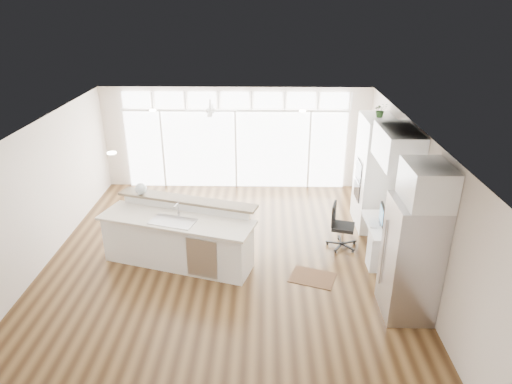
{
  "coord_description": "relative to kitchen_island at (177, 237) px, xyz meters",
  "views": [
    {
      "loc": [
        0.77,
        -7.61,
        4.89
      ],
      "look_at": [
        0.6,
        0.6,
        1.29
      ],
      "focal_mm": 32.0,
      "sensor_mm": 36.0,
      "label": 1
    }
  ],
  "objects": [
    {
      "name": "fridge_cabinet",
      "position": [
        4.07,
        -1.38,
        1.71
      ],
      "size": [
        0.64,
        0.9,
        0.6
      ],
      "primitive_type": "cube",
      "color": "white",
      "rests_on": "wall_right"
    },
    {
      "name": "monitor",
      "position": [
        3.95,
        0.27,
        0.37
      ],
      "size": [
        0.13,
        0.49,
        0.41
      ],
      "primitive_type": "cube",
      "rotation": [
        0.0,
        0.0,
        -0.1
      ],
      "color": "black",
      "rests_on": "desk_nook"
    },
    {
      "name": "ceiling",
      "position": [
        0.9,
        -0.03,
        2.11
      ],
      "size": [
        7.0,
        8.0,
        0.02
      ],
      "primitive_type": "cube",
      "color": "silver",
      "rests_on": "wall_back"
    },
    {
      "name": "upper_cabinets",
      "position": [
        4.07,
        0.27,
        1.76
      ],
      "size": [
        0.64,
        1.3,
        0.64
      ],
      "primitive_type": "cube",
      "color": "white",
      "rests_on": "wall_right"
    },
    {
      "name": "wall_left",
      "position": [
        -2.6,
        -0.03,
        0.76
      ],
      "size": [
        0.04,
        8.0,
        2.7
      ],
      "primitive_type": "cube",
      "color": "beige",
      "rests_on": "floor"
    },
    {
      "name": "wall_back",
      "position": [
        0.9,
        3.97,
        0.76
      ],
      "size": [
        7.0,
        0.04,
        2.7
      ],
      "primitive_type": "cube",
      "color": "beige",
      "rests_on": "floor"
    },
    {
      "name": "fishbowl",
      "position": [
        -0.8,
        0.65,
        0.71
      ],
      "size": [
        0.28,
        0.28,
        0.23
      ],
      "primitive_type": "sphere",
      "rotation": [
        0.0,
        0.0,
        -0.24
      ],
      "color": "silver",
      "rests_on": "kitchen_island"
    },
    {
      "name": "ceiling_fan",
      "position": [
        0.4,
        2.77,
        1.89
      ],
      "size": [
        1.16,
        1.16,
        0.32
      ],
      "primitive_type": "cube",
      "color": "white",
      "rests_on": "ceiling"
    },
    {
      "name": "framed_photos",
      "position": [
        4.36,
        0.89,
        0.81
      ],
      "size": [
        0.06,
        0.22,
        0.8
      ],
      "primitive_type": "cube",
      "color": "black",
      "rests_on": "wall_right"
    },
    {
      "name": "transom_row",
      "position": [
        0.9,
        3.91,
        1.79
      ],
      "size": [
        5.9,
        0.06,
        0.4
      ],
      "primitive_type": "cube",
      "color": "white",
      "rests_on": "wall_back"
    },
    {
      "name": "office_chair",
      "position": [
        3.3,
        0.69,
        -0.11
      ],
      "size": [
        0.6,
        0.57,
        0.96
      ],
      "primitive_type": "cube",
      "rotation": [
        0.0,
        0.0,
        -0.26
      ],
      "color": "black",
      "rests_on": "floor"
    },
    {
      "name": "rug",
      "position": [
        2.58,
        -0.45,
        -0.59
      ],
      "size": [
        0.96,
        0.83,
        0.01
      ],
      "primitive_type": "cube",
      "rotation": [
        0.0,
        0.0,
        -0.34
      ],
      "color": "#311C0F",
      "rests_on": "floor"
    },
    {
      "name": "wall_front",
      "position": [
        0.9,
        -4.03,
        0.76
      ],
      "size": [
        7.0,
        0.04,
        2.7
      ],
      "primitive_type": "cube",
      "color": "beige",
      "rests_on": "floor"
    },
    {
      "name": "wall_right",
      "position": [
        4.4,
        -0.03,
        0.76
      ],
      "size": [
        0.04,
        8.0,
        2.7
      ],
      "primitive_type": "cube",
      "color": "beige",
      "rests_on": "floor"
    },
    {
      "name": "floor",
      "position": [
        0.9,
        -0.03,
        -0.6
      ],
      "size": [
        7.0,
        8.0,
        0.02
      ],
      "primitive_type": "cube",
      "color": "#3B2512",
      "rests_on": "ground"
    },
    {
      "name": "oven_cabinet",
      "position": [
        4.07,
        1.77,
        0.66
      ],
      "size": [
        0.64,
        1.2,
        2.5
      ],
      "primitive_type": "cube",
      "color": "white",
      "rests_on": "floor"
    },
    {
      "name": "keyboard",
      "position": [
        3.78,
        0.27,
        0.17
      ],
      "size": [
        0.17,
        0.36,
        0.02
      ],
      "primitive_type": "cube",
      "rotation": [
        0.0,
        0.0,
        -0.11
      ],
      "color": "silver",
      "rests_on": "desk_nook"
    },
    {
      "name": "kitchen_island",
      "position": [
        0.0,
        0.0,
        0.0
      ],
      "size": [
        3.19,
        1.93,
        1.19
      ],
      "primitive_type": "cube",
      "rotation": [
        0.0,
        0.0,
        -0.29
      ],
      "color": "white",
      "rests_on": "floor"
    },
    {
      "name": "potted_plant",
      "position": [
        4.07,
        1.77,
        2.02
      ],
      "size": [
        0.29,
        0.32,
        0.23
      ],
      "primitive_type": "imported",
      "rotation": [
        0.0,
        0.0,
        0.09
      ],
      "color": "#2F5A26",
      "rests_on": "oven_cabinet"
    },
    {
      "name": "desk_window",
      "position": [
        4.36,
        0.27,
        0.96
      ],
      "size": [
        0.04,
        0.85,
        0.85
      ],
      "primitive_type": "cube",
      "color": "silver",
      "rests_on": "wall_right"
    },
    {
      "name": "desk_nook",
      "position": [
        4.03,
        0.27,
        -0.21
      ],
      "size": [
        0.72,
        1.3,
        0.76
      ],
      "primitive_type": "cube",
      "color": "white",
      "rests_on": "floor"
    },
    {
      "name": "refrigerator",
      "position": [
        4.01,
        -1.38,
        0.41
      ],
      "size": [
        0.76,
        0.9,
        2.0
      ],
      "primitive_type": "cube",
      "color": "#B7B6BB",
      "rests_on": "floor"
    },
    {
      "name": "recessed_lights",
      "position": [
        0.9,
        0.17,
        2.09
      ],
      "size": [
        3.4,
        3.0,
        0.02
      ],
      "primitive_type": "cube",
      "color": "beige",
      "rests_on": "ceiling"
    },
    {
      "name": "glass_wall",
      "position": [
        0.9,
        3.91,
        0.46
      ],
      "size": [
        5.8,
        0.06,
        2.08
      ],
      "primitive_type": "cube",
      "color": "white",
      "rests_on": "wall_back"
    }
  ]
}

